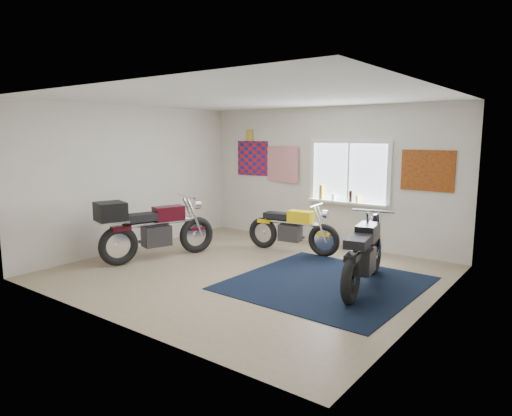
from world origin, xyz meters
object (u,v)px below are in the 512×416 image
Objects in this scene: black_chrome_bike at (364,256)px; maroon_tourer at (150,228)px; navy_rug at (326,283)px; yellow_triumph at (292,230)px.

maroon_tourer is at bearing 92.62° from black_chrome_bike.
navy_rug is 1.28× the size of black_chrome_bike.
navy_rug is 1.93m from yellow_triumph.
yellow_triumph is at bearing 48.84° from black_chrome_bike.
black_chrome_bike is at bearing 17.09° from navy_rug.
navy_rug is 1.41× the size of yellow_triumph.
navy_rug is at bearing -48.74° from yellow_triumph.
yellow_triumph is 0.88× the size of maroon_tourer.
black_chrome_bike is at bearing -58.87° from maroon_tourer.
navy_rug is 0.69m from black_chrome_bike.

